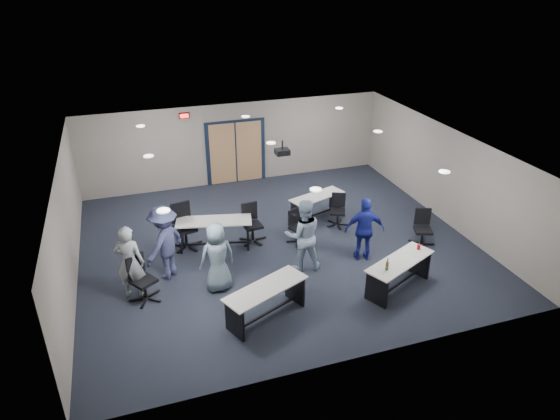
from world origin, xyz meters
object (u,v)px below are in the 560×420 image
object	(u,v)px
chair_loose_right	(423,229)
person_plaid	(217,257)
table_front_right	(399,269)
person_navy	(365,229)
chair_back_d	(338,211)
person_lightblue	(303,235)
person_back	(165,243)
chair_back_b	(252,224)
chair_back_c	(299,227)
table_front_left	(266,297)
table_back_left	(214,229)
table_back_right	(317,202)
chair_back_a	(185,227)
chair_loose_left	(143,279)
person_gray	(130,262)

from	to	relation	value
chair_loose_right	person_plaid	world-z (taller)	person_plaid
table_front_right	person_navy	world-z (taller)	person_navy
chair_back_d	person_plaid	world-z (taller)	person_plaid
person_lightblue	person_back	distance (m)	3.24
person_plaid	chair_back_b	bearing A→B (deg)	-133.87
chair_back_c	chair_back_b	bearing A→B (deg)	132.92
table_front_left	person_navy	bearing A→B (deg)	2.05
table_back_left	table_back_right	world-z (taller)	table_back_left
person_plaid	person_navy	bearing A→B (deg)	173.70
table_front_left	person_lightblue	bearing A→B (deg)	23.91
table_back_left	person_navy	size ratio (longest dim) A/B	1.21
chair_back_a	chair_loose_left	size ratio (longest dim) A/B	1.14
table_back_right	chair_back_c	bearing A→B (deg)	-148.47
table_back_left	person_navy	distance (m)	3.85
person_gray	person_lightblue	distance (m)	3.99
person_gray	person_back	distance (m)	0.99
table_front_left	person_back	world-z (taller)	person_back
chair_back_d	person_navy	bearing A→B (deg)	-68.45
table_front_right	table_back_left	size ratio (longest dim) A/B	0.96
table_front_left	chair_back_c	bearing A→B (deg)	33.72
table_front_left	person_gray	bearing A→B (deg)	123.11
table_front_left	person_navy	world-z (taller)	person_navy
table_front_left	chair_loose_right	world-z (taller)	chair_loose_right
chair_loose_left	person_navy	world-z (taller)	person_navy
table_front_right	person_navy	xyz separation A→B (m)	(-0.17, 1.41, 0.31)
table_front_left	table_back_left	size ratio (longest dim) A/B	0.97
table_back_left	chair_back_d	world-z (taller)	chair_back_d
table_back_left	chair_back_b	size ratio (longest dim) A/B	1.92
table_back_left	chair_loose_right	xyz separation A→B (m)	(5.19, -1.64, -0.04)
chair_back_b	person_navy	distance (m)	2.96
table_front_right	person_gray	bearing A→B (deg)	139.40
chair_loose_right	person_back	bearing A→B (deg)	-166.37
table_front_right	table_front_left	bearing A→B (deg)	156.06
chair_back_d	chair_loose_right	size ratio (longest dim) A/B	0.94
table_back_left	person_lightblue	xyz separation A→B (m)	(1.82, -1.66, 0.38)
chair_back_a	chair_back_c	size ratio (longest dim) A/B	1.31
person_lightblue	person_back	bearing A→B (deg)	-2.88
table_back_left	chair_back_c	world-z (taller)	chair_back_c
person_gray	chair_back_c	bearing A→B (deg)	-144.69
table_back_right	chair_loose_left	world-z (taller)	chair_loose_left
person_plaid	person_back	distance (m)	1.36
chair_back_a	chair_back_d	bearing A→B (deg)	-12.88
chair_back_c	person_lightblue	world-z (taller)	person_lightblue
chair_back_c	table_back_right	bearing A→B (deg)	22.60
table_back_right	chair_back_b	distance (m)	2.31
table_front_right	table_back_left	distance (m)	4.78
person_gray	person_navy	distance (m)	5.58
table_front_right	chair_loose_left	bearing A→B (deg)	140.99
table_back_right	person_back	bearing A→B (deg)	-177.39
person_lightblue	person_back	world-z (taller)	same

